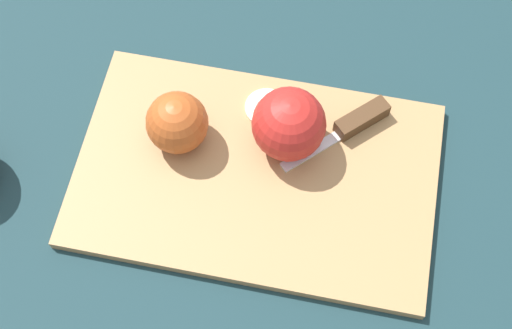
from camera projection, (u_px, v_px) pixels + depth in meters
The scene contains 6 objects.
ground_plane at pixel (256, 177), 0.86m from camera, with size 4.00×4.00×0.00m, color #193338.
cutting_board at pixel (256, 174), 0.85m from camera, with size 0.46×0.33×0.01m.
apple_half_left at pixel (177, 123), 0.83m from camera, with size 0.07×0.07×0.07m.
apple_half_right at pixel (289, 124), 0.82m from camera, with size 0.09×0.09×0.09m.
knife at pixel (357, 122), 0.86m from camera, with size 0.13×0.10×0.02m.
apple_slice at pixel (267, 108), 0.88m from camera, with size 0.05×0.05×0.00m.
Camera 1 is at (0.02, -0.36, 0.78)m, focal length 50.00 mm.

